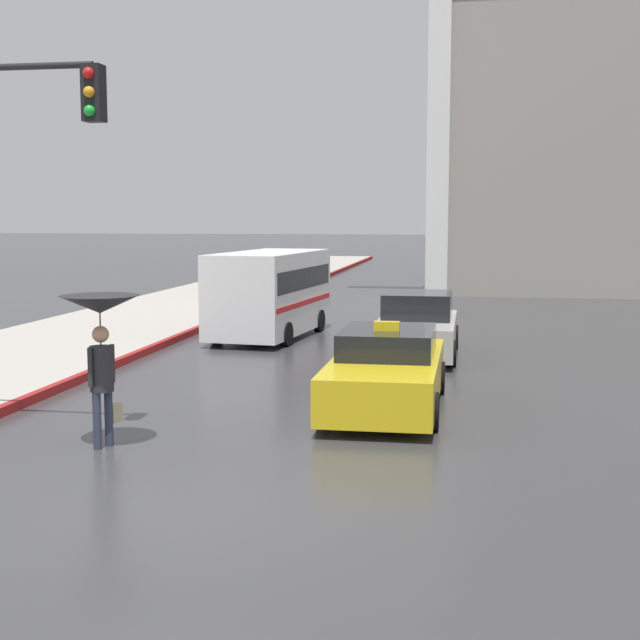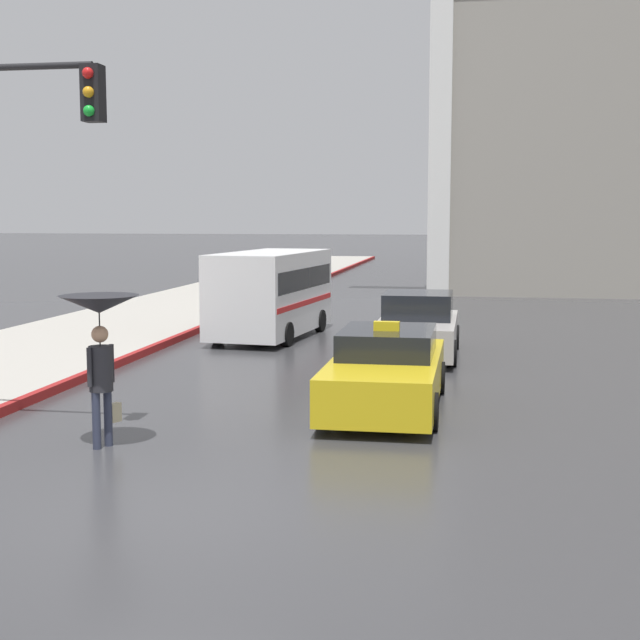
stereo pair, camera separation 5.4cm
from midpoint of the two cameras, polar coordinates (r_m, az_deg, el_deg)
ground_plane at (r=10.27m, az=-10.09°, el=-12.26°), size 300.00×300.00×0.00m
taxi at (r=15.45m, az=4.19°, el=-3.30°), size 1.91×4.77×1.52m
sedan_red at (r=21.24m, az=6.15°, el=-0.48°), size 1.91×4.35×1.50m
ambulance_van at (r=24.35m, az=-3.27°, el=1.93°), size 2.54×5.31×2.34m
pedestrian_with_umbrella at (r=12.99m, az=-13.99°, el=-0.26°), size 1.13×1.13×2.20m
monument_cross at (r=37.86m, az=7.65°, el=17.26°), size 7.99×0.90×18.16m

